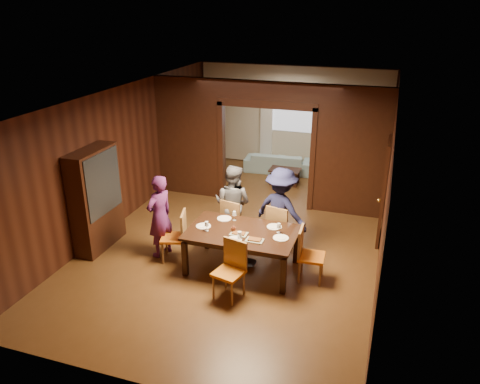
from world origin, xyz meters
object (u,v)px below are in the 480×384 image
(person_purple, at_px, (160,216))
(person_grey, at_px, (233,204))
(chair_far_r, at_px, (281,227))
(hutch, at_px, (96,199))
(chair_far_l, at_px, (236,221))
(chair_left, at_px, (173,236))
(chair_near, at_px, (229,271))
(person_navy, at_px, (281,210))
(coffee_table, at_px, (285,176))
(chair_right, at_px, (312,255))
(dining_table, at_px, (242,250))
(sofa, at_px, (278,162))

(person_purple, relative_size, person_grey, 0.99)
(chair_far_r, height_order, hutch, hutch)
(person_purple, relative_size, chair_far_l, 1.66)
(person_grey, xyz_separation_m, chair_left, (-0.80, -1.05, -0.32))
(chair_far_r, bearing_deg, person_purple, 35.16)
(chair_near, bearing_deg, person_navy, 91.42)
(coffee_table, xyz_separation_m, chair_right, (1.49, -4.40, 0.28))
(person_grey, height_order, chair_far_r, person_grey)
(chair_left, bearing_deg, person_navy, 103.12)
(person_grey, bearing_deg, chair_far_l, 147.96)
(person_navy, distance_m, dining_table, 1.14)
(chair_left, height_order, chair_far_l, same)
(coffee_table, height_order, hutch, hutch)
(chair_near, bearing_deg, coffee_table, 107.68)
(sofa, distance_m, chair_far_l, 4.41)
(person_grey, xyz_separation_m, chair_near, (0.58, -1.88, -0.32))
(person_purple, relative_size, sofa, 0.86)
(coffee_table, height_order, chair_near, chair_near)
(chair_far_r, relative_size, hutch, 0.48)
(chair_right, distance_m, hutch, 4.21)
(person_grey, xyz_separation_m, chair_right, (1.76, -0.94, -0.32))
(chair_far_r, relative_size, chair_near, 1.00)
(dining_table, relative_size, chair_far_r, 1.99)
(chair_far_l, distance_m, chair_near, 1.87)
(coffee_table, distance_m, hutch, 5.29)
(chair_left, xyz_separation_m, chair_right, (2.56, 0.11, 0.00))
(chair_left, relative_size, hutch, 0.48)
(dining_table, xyz_separation_m, coffee_table, (-0.25, 4.44, -0.18))
(person_grey, relative_size, coffee_table, 2.02)
(person_grey, distance_m, person_navy, 1.00)
(person_navy, xyz_separation_m, chair_far_l, (-0.91, -0.02, -0.35))
(sofa, bearing_deg, chair_left, 79.10)
(person_purple, xyz_separation_m, chair_far_l, (1.20, 0.88, -0.32))
(chair_far_r, distance_m, hutch, 3.59)
(person_purple, bearing_deg, chair_right, 109.78)
(person_navy, distance_m, chair_near, 1.90)
(person_grey, xyz_separation_m, chair_far_r, (1.00, -0.07, -0.32))
(person_navy, distance_m, coffee_table, 3.65)
(sofa, distance_m, chair_far_r, 4.54)
(hutch, bearing_deg, chair_left, -1.08)
(coffee_table, distance_m, chair_far_r, 3.62)
(person_purple, height_order, chair_far_l, person_purple)
(dining_table, relative_size, chair_near, 1.99)
(person_navy, relative_size, chair_far_l, 1.73)
(dining_table, height_order, chair_near, chair_near)
(chair_far_l, distance_m, chair_far_r, 0.92)
(chair_near, relative_size, hutch, 0.48)
(person_purple, relative_size, hutch, 0.80)
(person_grey, relative_size, chair_near, 1.66)
(person_purple, height_order, person_grey, person_grey)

